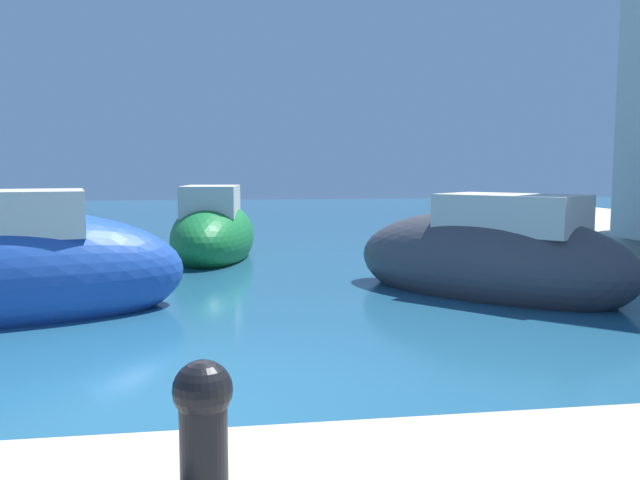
# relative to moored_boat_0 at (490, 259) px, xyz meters

# --- Properties ---
(ground) EXTENTS (80.00, 80.00, 0.00)m
(ground) POSITION_rel_moored_boat_0_xyz_m (-4.90, -4.46, -0.58)
(ground) COLOR #1E5170
(quay_promenade) EXTENTS (44.00, 32.00, 0.50)m
(quay_promenade) POSITION_rel_moored_boat_0_xyz_m (-0.59, -4.83, -0.33)
(quay_promenade) COLOR #BCB29E
(quay_promenade) RESTS_ON ground
(moored_boat_0) EXTENTS (4.78, 5.07, 2.09)m
(moored_boat_0) POSITION_rel_moored_boat_0_xyz_m (0.00, 0.00, 0.00)
(moored_boat_0) COLOR #3F3F47
(moored_boat_0) RESTS_ON ground
(moored_boat_5) EXTENTS (2.43, 5.14, 2.09)m
(moored_boat_5) POSITION_rel_moored_boat_0_xyz_m (-4.62, 5.52, -0.03)
(moored_boat_5) COLOR #197233
(moored_boat_5) RESTS_ON ground
(mooring_bollard) EXTENTS (0.30, 0.30, 0.65)m
(mooring_bollard) POSITION_rel_moored_boat_0_xyz_m (-4.57, -7.22, 0.29)
(mooring_bollard) COLOR black
(mooring_bollard) RESTS_ON quay_promenade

